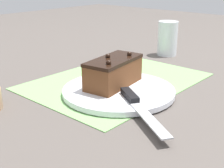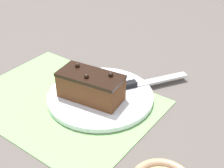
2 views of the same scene
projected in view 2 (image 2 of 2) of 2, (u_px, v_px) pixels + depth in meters
name	position (u px, v px, depth m)	size (l,w,h in m)	color
ground_plane	(63.00, 102.00, 0.78)	(3.00, 3.00, 0.00)	#544C47
placemat_woven	(63.00, 102.00, 0.78)	(0.46, 0.34, 0.00)	#7AB266
cake_plate	(101.00, 96.00, 0.79)	(0.27, 0.27, 0.01)	white
chocolate_cake	(91.00, 86.00, 0.76)	(0.17, 0.10, 0.08)	brown
serving_knife	(137.00, 83.00, 0.82)	(0.14, 0.20, 0.01)	black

